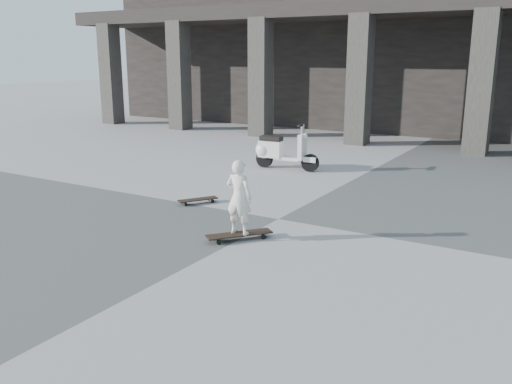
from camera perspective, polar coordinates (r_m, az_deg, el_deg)
The scene contains 6 objects.
ground at distance 9.40m, azimuth 2.38°, elevation -2.87°, with size 90.00×90.00×0.00m, color #4C4C49.
colonnade at distance 22.09m, azimuth 20.38°, elevation 14.04°, with size 28.00×8.82×6.00m.
longboard at distance 8.34m, azimuth -1.77°, elevation -4.51°, with size 0.82×0.95×0.10m.
skateboard_spare at distance 10.42m, azimuth -6.14°, elevation -0.83°, with size 0.58×0.75×0.09m.
child at distance 8.17m, azimuth -1.80°, elevation -0.55°, with size 0.42×0.28×1.15m, color silver.
scooter at distance 13.56m, azimuth 2.15°, elevation 4.43°, with size 1.67×0.58×1.16m.
Camera 1 is at (4.28, -7.91, 2.75)m, focal length 38.00 mm.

